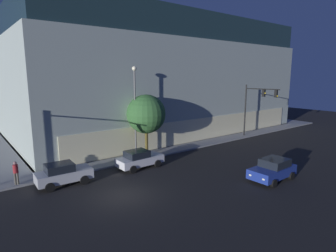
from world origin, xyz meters
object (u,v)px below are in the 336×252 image
at_px(sidewalk_tree, 146,114).
at_px(car_white, 139,159).
at_px(street_lamp_sidewalk, 135,102).
at_px(pedestrian_waiting, 16,171).
at_px(car_blue, 273,169).
at_px(traffic_light_far_corner, 257,101).
at_px(modern_building, 150,78).
at_px(car_silver, 63,174).

height_order(sidewalk_tree, car_white, sidewalk_tree).
xyz_separation_m(street_lamp_sidewalk, pedestrian_waiting, (-10.85, -0.86, -4.42)).
bearing_deg(car_blue, pedestrian_waiting, 146.43).
relative_size(traffic_light_far_corner, street_lamp_sidewalk, 0.77).
bearing_deg(traffic_light_far_corner, sidewalk_tree, 172.86).
height_order(street_lamp_sidewalk, car_blue, street_lamp_sidewalk).
bearing_deg(pedestrian_waiting, modern_building, 32.87).
distance_m(street_lamp_sidewalk, sidewalk_tree, 1.79).
height_order(modern_building, car_white, modern_building).
distance_m(sidewalk_tree, pedestrian_waiting, 12.50).
distance_m(traffic_light_far_corner, sidewalk_tree, 15.85).
bearing_deg(street_lamp_sidewalk, car_white, -115.79).
bearing_deg(car_silver, street_lamp_sidewalk, 18.06).
bearing_deg(modern_building, car_white, -127.22).
bearing_deg(pedestrian_waiting, sidewalk_tree, 3.74).
distance_m(street_lamp_sidewalk, car_silver, 9.66).
relative_size(sidewalk_tree, car_blue, 1.49).
bearing_deg(car_blue, traffic_light_far_corner, 40.13).
distance_m(pedestrian_waiting, car_white, 9.71).
bearing_deg(street_lamp_sidewalk, pedestrian_waiting, -175.48).
height_order(sidewalk_tree, car_blue, sidewalk_tree).
relative_size(sidewalk_tree, car_silver, 1.51).
bearing_deg(car_blue, sidewalk_tree, 110.12).
relative_size(car_silver, car_blue, 0.99).
height_order(traffic_light_far_corner, car_white, traffic_light_far_corner).
bearing_deg(car_blue, modern_building, 78.12).
xyz_separation_m(modern_building, pedestrian_waiting, (-21.55, -13.92, -6.60)).
distance_m(traffic_light_far_corner, car_silver, 25.26).
height_order(traffic_light_far_corner, sidewalk_tree, traffic_light_far_corner).
bearing_deg(sidewalk_tree, car_silver, -164.62).
height_order(street_lamp_sidewalk, car_silver, street_lamp_sidewalk).
relative_size(street_lamp_sidewalk, car_white, 2.10).
relative_size(traffic_light_far_corner, pedestrian_waiting, 3.83).
xyz_separation_m(car_silver, car_white, (6.63, -0.19, -0.04)).
relative_size(traffic_light_far_corner, car_silver, 1.67).
relative_size(modern_building, car_silver, 9.83).
height_order(sidewalk_tree, pedestrian_waiting, sidewalk_tree).
height_order(modern_building, car_blue, modern_building).
relative_size(pedestrian_waiting, car_silver, 0.44).
bearing_deg(sidewalk_tree, car_white, -133.43).
xyz_separation_m(sidewalk_tree, car_white, (-2.57, -2.72, -3.52)).
bearing_deg(pedestrian_waiting, car_silver, -31.27).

